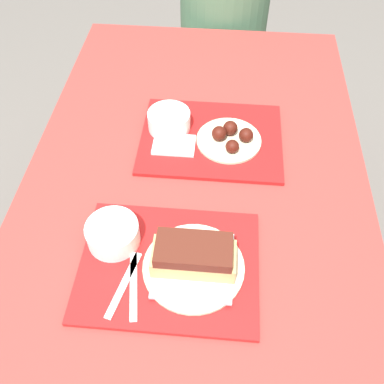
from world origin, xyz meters
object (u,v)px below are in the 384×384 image
(bowl_coleslaw_near, at_px, (113,233))
(brisket_sandwich_plate, at_px, (194,260))
(tray_near, at_px, (169,265))
(tray_far, at_px, (211,139))
(person_seated_across, at_px, (225,0))
(bowl_coleslaw_far, at_px, (169,120))
(wings_plate_far, at_px, (230,138))

(bowl_coleslaw_near, relative_size, brisket_sandwich_plate, 0.54)
(tray_near, height_order, tray_far, same)
(brisket_sandwich_plate, bearing_deg, person_seated_across, 88.98)
(bowl_coleslaw_near, bearing_deg, tray_far, 60.99)
(tray_near, height_order, brisket_sandwich_plate, brisket_sandwich_plate)
(tray_near, bearing_deg, bowl_coleslaw_far, 96.81)
(tray_far, bearing_deg, brisket_sandwich_plate, -91.93)
(tray_far, relative_size, brisket_sandwich_plate, 1.77)
(brisket_sandwich_plate, bearing_deg, tray_far, 88.07)
(bowl_coleslaw_far, distance_m, person_seated_across, 0.83)
(bowl_coleslaw_far, distance_m, wings_plate_far, 0.19)
(bowl_coleslaw_far, bearing_deg, person_seated_across, 80.53)
(tray_far, relative_size, person_seated_across, 0.60)
(tray_near, relative_size, brisket_sandwich_plate, 1.77)
(tray_far, xyz_separation_m, brisket_sandwich_plate, (-0.01, -0.44, 0.04))
(brisket_sandwich_plate, relative_size, wings_plate_far, 1.24)
(bowl_coleslaw_near, relative_size, wings_plate_far, 0.67)
(tray_far, height_order, person_seated_across, person_seated_across)
(tray_far, bearing_deg, bowl_coleslaw_far, 166.56)
(tray_far, height_order, bowl_coleslaw_near, bowl_coleslaw_near)
(brisket_sandwich_plate, relative_size, person_seated_across, 0.34)
(tray_near, xyz_separation_m, bowl_coleslaw_near, (-0.14, 0.05, 0.04))
(bowl_coleslaw_far, relative_size, wings_plate_far, 0.67)
(brisket_sandwich_plate, relative_size, bowl_coleslaw_far, 1.86)
(wings_plate_far, height_order, person_seated_across, person_seated_across)
(bowl_coleslaw_near, distance_m, brisket_sandwich_plate, 0.21)
(bowl_coleslaw_near, height_order, wings_plate_far, bowl_coleslaw_near)
(tray_far, height_order, wings_plate_far, wings_plate_far)
(bowl_coleslaw_near, bearing_deg, person_seated_across, 79.86)
(tray_far, bearing_deg, bowl_coleslaw_near, -119.01)
(bowl_coleslaw_far, bearing_deg, tray_far, -13.44)
(tray_near, distance_m, person_seated_across, 1.29)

